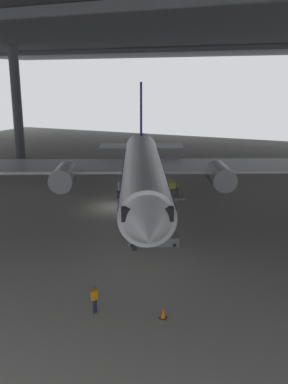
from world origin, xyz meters
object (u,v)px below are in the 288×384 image
traffic_cone_orange (163,313)px  boarding_stairs (154,235)px  crew_worker_near_nose (95,298)px  baggage_tug (169,184)px  crew_worker_by_stairs (134,239)px  airplane_main (143,170)px

traffic_cone_orange → boarding_stairs: bearing=114.9°
crew_worker_near_nose → baggage_tug: 27.97m
boarding_stairs → baggage_tug: size_ratio=1.98×
crew_worker_near_nose → baggage_tug: size_ratio=0.67×
crew_worker_by_stairs → traffic_cone_orange: size_ratio=2.63×
airplane_main → boarding_stairs: airplane_main is taller
boarding_stairs → traffic_cone_orange: 10.72m
boarding_stairs → crew_worker_near_nose: 10.74m
airplane_main → crew_worker_near_nose: airplane_main is taller
traffic_cone_orange → baggage_tug: (-9.38, 26.39, 0.23)m
traffic_cone_orange → crew_worker_near_nose: bearing=-164.9°
traffic_cone_orange → baggage_tug: size_ratio=0.25×
airplane_main → baggage_tug: (0.20, 7.19, -3.03)m
airplane_main → baggage_tug: size_ratio=15.19×
airplane_main → crew_worker_by_stairs: size_ratio=23.28×
crew_worker_by_stairs → baggage_tug: (-4.07, 18.55, -0.37)m
boarding_stairs → crew_worker_near_nose: (0.86, -10.70, 0.17)m
crew_worker_near_nose → traffic_cone_orange: (3.65, 0.98, -0.62)m
boarding_stairs → crew_worker_by_stairs: 2.05m
boarding_stairs → crew_worker_by_stairs: size_ratio=3.03×
crew_worker_by_stairs → airplane_main: bearing=110.6°
traffic_cone_orange → baggage_tug: baggage_tug is taller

